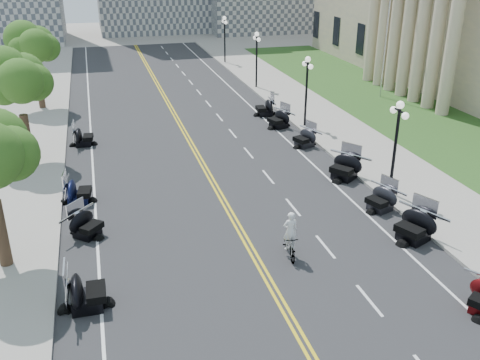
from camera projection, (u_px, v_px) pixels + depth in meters
ground at (255, 257)px, 22.54m from camera, size 160.00×160.00×0.00m
road at (206, 170)px, 31.37m from camera, size 16.00×90.00×0.01m
centerline_yellow_a at (204, 170)px, 31.34m from camera, size 0.12×90.00×0.00m
centerline_yellow_b at (208, 169)px, 31.40m from camera, size 0.12×90.00×0.00m
edge_line_north at (307, 159)px, 32.92m from camera, size 0.12×90.00×0.00m
edge_line_south at (94, 181)px, 29.81m from camera, size 0.12×90.00×0.00m
lane_dash_5 at (369, 300)px, 19.78m from camera, size 0.12×2.00×0.00m
lane_dash_6 at (325, 247)px, 23.31m from camera, size 0.12×2.00×0.00m
lane_dash_7 at (293, 207)px, 26.85m from camera, size 0.12×2.00×0.00m
lane_dash_8 at (268, 177)px, 30.38m from camera, size 0.12×2.00×0.00m
lane_dash_9 at (249, 153)px, 33.91m from camera, size 0.12×2.00×0.00m
lane_dash_10 at (233, 133)px, 37.44m from camera, size 0.12×2.00×0.00m
lane_dash_11 at (219, 117)px, 40.98m from camera, size 0.12×2.00×0.00m
lane_dash_12 at (208, 104)px, 44.51m from camera, size 0.12×2.00×0.00m
lane_dash_13 at (199, 92)px, 48.04m from camera, size 0.12×2.00×0.00m
lane_dash_14 at (191, 82)px, 51.57m from camera, size 0.12×2.00×0.00m
lane_dash_15 at (184, 73)px, 55.11m from camera, size 0.12×2.00×0.00m
lane_dash_16 at (177, 66)px, 58.64m from camera, size 0.12×2.00×0.00m
lane_dash_17 at (172, 59)px, 62.17m from camera, size 0.12×2.00×0.00m
lane_dash_18 at (167, 53)px, 65.71m from camera, size 0.12×2.00×0.00m
lane_dash_19 at (162, 48)px, 69.24m from camera, size 0.12×2.00×0.00m
sidewalk_north at (368, 152)px, 33.90m from camera, size 5.00×90.00×0.15m
sidewalk_south at (15, 188)px, 28.79m from camera, size 5.00×90.00×0.15m
lawn at (399, 110)px, 42.67m from camera, size 9.00×60.00×0.10m
street_lamp_2 at (395, 149)px, 27.12m from camera, size 0.50×1.20×4.90m
street_lamp_3 at (306, 92)px, 37.72m from camera, size 0.50×1.20×4.90m
street_lamp_4 at (257, 60)px, 48.32m from camera, size 0.50×1.20×4.90m
street_lamp_5 at (225, 40)px, 58.92m from camera, size 0.50×1.20×4.90m
flagpole at (386, 39)px, 44.34m from camera, size 1.10×0.20×10.00m
tree_3 at (18, 85)px, 30.57m from camera, size 4.80×4.80×9.20m
tree_4 at (34, 49)px, 41.16m from camera, size 4.80×4.80×9.20m
motorcycle_n_5 at (415, 225)px, 23.56m from camera, size 2.95×2.95×1.56m
motorcycle_n_6 at (381, 198)px, 26.32m from camera, size 2.45×2.45×1.33m
motorcycle_n_7 at (345, 166)px, 29.86m from camera, size 3.11×3.11×1.56m
motorcycle_n_8 at (305, 137)px, 34.75m from camera, size 2.40×2.40×1.32m
motorcycle_n_9 at (279, 118)px, 38.38m from camera, size 2.58×2.58×1.42m
motorcycle_n_10 at (265, 107)px, 41.16m from camera, size 2.17×2.17×1.42m
motorcycle_s_5 at (86, 290)px, 19.10m from camera, size 2.17×2.17×1.51m
motorcycle_s_6 at (86, 223)px, 23.92m from camera, size 2.66×2.66×1.32m
motorcycle_s_7 at (78, 190)px, 27.08m from camera, size 2.21×2.21×1.40m
motorcycle_s_9 at (83, 136)px, 34.95m from camera, size 2.08×2.08×1.35m
bicycle at (290, 245)px, 22.39m from camera, size 0.72×1.85×1.08m
cyclist_rider at (291, 215)px, 21.82m from camera, size 0.64×0.42×1.74m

